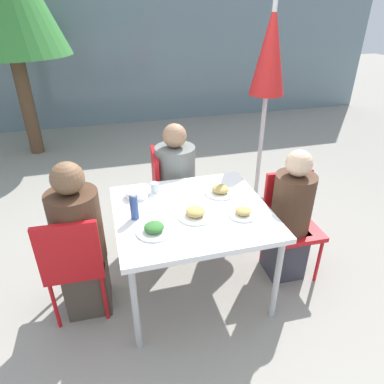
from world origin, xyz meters
TOP-DOWN VIEW (x-y plane):
  - ground_plane at (0.00, 0.00)m, footprint 24.00×24.00m
  - building_facade at (0.00, 4.69)m, footprint 10.00×0.20m
  - dining_table at (0.00, 0.00)m, footprint 1.11×1.02m
  - chair_left at (-0.86, -0.05)m, footprint 0.41×0.41m
  - person_left at (-0.81, 0.03)m, footprint 0.35×0.35m
  - chair_right at (0.86, 0.05)m, footprint 0.41×0.41m
  - person_right at (0.81, -0.03)m, footprint 0.31×0.31m
  - chair_far at (-0.03, 0.81)m, footprint 0.42×0.42m
  - person_far at (0.05, 0.76)m, footprint 0.36×0.36m
  - closed_umbrella at (1.02, 1.02)m, footprint 0.36×0.36m
  - plate_0 at (0.28, 0.18)m, footprint 0.24×0.24m
  - plate_1 at (0.33, -0.16)m, footprint 0.20×0.20m
  - plate_2 at (-0.31, -0.20)m, footprint 0.24×0.24m
  - plate_3 at (-0.00, -0.09)m, footprint 0.25×0.25m
  - bottle at (-0.41, -0.00)m, footprint 0.06×0.06m
  - drinking_cup at (-0.22, 0.33)m, footprint 0.06×0.06m
  - salad_bowl at (-0.36, 0.31)m, footprint 0.18×0.18m

SIDE VIEW (x-z plane):
  - ground_plane at x=0.00m, z-range 0.00..0.00m
  - chair_left at x=-0.86m, z-range 0.08..0.95m
  - chair_right at x=0.86m, z-range 0.08..0.95m
  - chair_far at x=-0.03m, z-range 0.08..0.95m
  - person_far at x=0.05m, z-range -0.04..1.11m
  - person_right at x=0.81m, z-range -0.03..1.11m
  - person_left at x=-0.81m, z-range -0.03..1.17m
  - dining_table at x=0.00m, z-range 0.31..1.06m
  - plate_1 at x=0.33m, z-range 0.74..0.80m
  - plate_2 at x=-0.31m, z-range 0.74..0.81m
  - plate_0 at x=0.28m, z-range 0.74..0.81m
  - plate_3 at x=0.00m, z-range 0.74..0.81m
  - salad_bowl at x=-0.36m, z-range 0.75..0.80m
  - drinking_cup at x=-0.22m, z-range 0.75..0.83m
  - bottle at x=-0.41m, z-range 0.74..0.94m
  - building_facade at x=0.00m, z-range 0.00..3.00m
  - closed_umbrella at x=1.02m, z-range 0.51..2.61m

